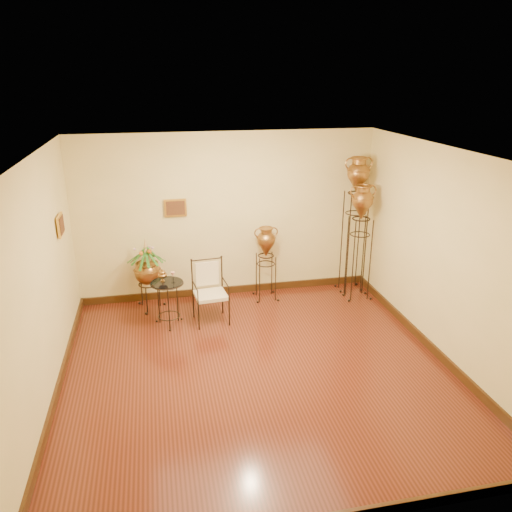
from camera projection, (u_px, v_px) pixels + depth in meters
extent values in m
plane|color=maroon|center=(257.00, 369.00, 6.56)|extent=(5.00, 5.00, 0.00)
cube|color=#3A210D|center=(229.00, 290.00, 8.81)|extent=(5.00, 0.04, 0.12)
cube|color=#3A210D|center=(58.00, 388.00, 6.06)|extent=(0.04, 5.00, 0.12)
cube|color=#3A210D|center=(430.00, 345.00, 7.01)|extent=(0.04, 5.00, 0.12)
cube|color=gold|center=(175.00, 208.00, 8.11)|extent=(0.36, 0.03, 0.29)
cube|color=gold|center=(61.00, 225.00, 6.84)|extent=(0.03, 0.36, 0.29)
cube|color=beige|center=(211.00, 295.00, 7.67)|extent=(0.51, 0.48, 0.05)
cube|color=beige|center=(210.00, 278.00, 7.58)|extent=(0.37, 0.06, 0.38)
cylinder|color=black|center=(167.00, 283.00, 7.49)|extent=(0.49, 0.49, 0.02)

